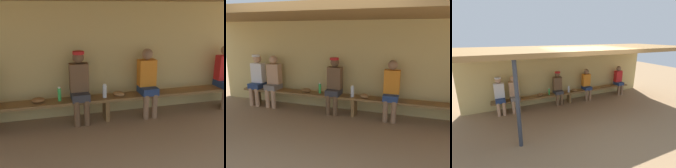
% 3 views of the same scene
% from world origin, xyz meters
% --- Properties ---
extents(ground_plane, '(24.00, 24.00, 0.00)m').
position_xyz_m(ground_plane, '(0.00, 0.00, 0.00)').
color(ground_plane, '#8C6D4C').
extents(back_wall, '(8.00, 0.20, 2.20)m').
position_xyz_m(back_wall, '(0.00, 2.00, 1.10)').
color(back_wall, tan).
rests_on(back_wall, ground).
extents(dugout_roof, '(8.00, 2.80, 0.12)m').
position_xyz_m(dugout_roof, '(0.00, 0.70, 2.26)').
color(dugout_roof, olive).
rests_on(dugout_roof, back_wall).
extents(support_post, '(0.10, 0.10, 2.20)m').
position_xyz_m(support_post, '(-2.34, -0.55, 1.10)').
color(support_post, '#2D333D').
rests_on(support_post, ground).
extents(bench, '(6.00, 0.36, 0.46)m').
position_xyz_m(bench, '(0.00, 1.55, 0.39)').
color(bench, brown).
rests_on(bench, ground).
extents(player_in_white, '(0.34, 0.42, 1.34)m').
position_xyz_m(player_in_white, '(2.60, 1.55, 0.73)').
color(player_in_white, navy).
rests_on(player_in_white, ground).
extents(player_in_red, '(0.34, 0.42, 1.34)m').
position_xyz_m(player_in_red, '(-0.50, 1.55, 0.75)').
color(player_in_red, '#333338').
rests_on(player_in_red, ground).
extents(player_in_blue, '(0.34, 0.42, 1.34)m').
position_xyz_m(player_in_blue, '(0.84, 1.55, 0.73)').
color(player_in_blue, navy).
rests_on(player_in_blue, ground).
extents(player_leftmost, '(0.34, 0.42, 1.34)m').
position_xyz_m(player_leftmost, '(-2.18, 1.55, 0.73)').
color(player_leftmost, slate).
rests_on(player_leftmost, ground).
extents(player_rightmost, '(0.34, 0.42, 1.34)m').
position_xyz_m(player_rightmost, '(-2.68, 1.55, 0.75)').
color(player_rightmost, navy).
rests_on(player_rightmost, ground).
extents(water_bottle_orange, '(0.08, 0.08, 0.26)m').
position_xyz_m(water_bottle_orange, '(-0.03, 1.52, 0.59)').
color(water_bottle_orange, silver).
rests_on(water_bottle_orange, bench).
extents(water_bottle_blue, '(0.06, 0.06, 0.26)m').
position_xyz_m(water_bottle_blue, '(-0.87, 1.55, 0.58)').
color(water_bottle_blue, green).
rests_on(water_bottle_blue, bench).
extents(baseball_glove_tan, '(0.25, 0.18, 0.09)m').
position_xyz_m(baseball_glove_tan, '(-1.24, 1.56, 0.51)').
color(baseball_glove_tan, brown).
rests_on(baseball_glove_tan, bench).
extents(baseball_glove_dark_brown, '(0.29, 0.29, 0.09)m').
position_xyz_m(baseball_glove_dark_brown, '(0.24, 1.52, 0.51)').
color(baseball_glove_dark_brown, olive).
rests_on(baseball_glove_dark_brown, bench).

